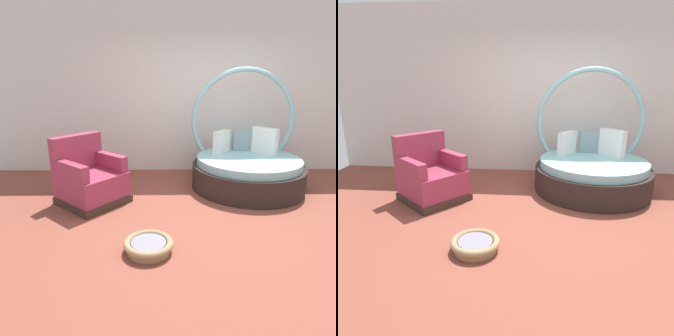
# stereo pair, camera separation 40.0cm
# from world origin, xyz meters

# --- Properties ---
(ground_plane) EXTENTS (8.00, 8.00, 0.02)m
(ground_plane) POSITION_xyz_m (0.00, 0.00, -0.01)
(ground_plane) COLOR brown
(back_wall) EXTENTS (8.00, 0.12, 2.94)m
(back_wall) POSITION_xyz_m (0.00, 2.20, 1.47)
(back_wall) COLOR silver
(back_wall) RESTS_ON ground_plane
(round_daybed) EXTENTS (1.76, 1.76, 1.88)m
(round_daybed) POSITION_xyz_m (0.63, 1.24, 0.36)
(round_daybed) COLOR #2D231E
(round_daybed) RESTS_ON ground_plane
(red_armchair) EXTENTS (1.13, 1.13, 0.94)m
(red_armchair) POSITION_xyz_m (-1.76, 0.62, 0.33)
(red_armchair) COLOR #38281E
(red_armchair) RESTS_ON ground_plane
(pet_basket) EXTENTS (0.51, 0.51, 0.13)m
(pet_basket) POSITION_xyz_m (-0.87, -0.69, 0.07)
(pet_basket) COLOR #9E7F56
(pet_basket) RESTS_ON ground_plane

